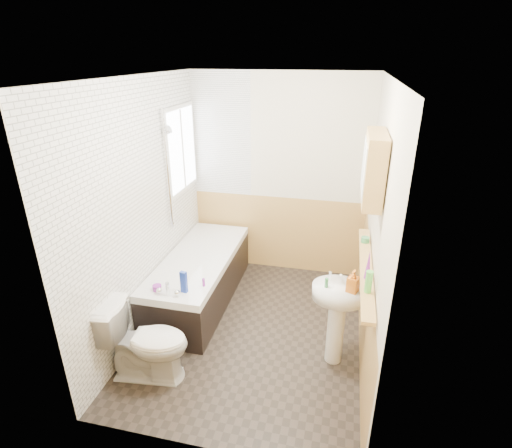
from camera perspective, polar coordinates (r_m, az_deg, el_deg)
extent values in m
plane|color=black|center=(4.33, -0.46, -14.89)|extent=(2.80, 2.80, 0.00)
plane|color=white|center=(3.41, -0.60, 20.28)|extent=(2.80, 2.80, 0.00)
cube|color=beige|center=(5.00, 3.26, 6.66)|extent=(2.20, 0.02, 2.50)
cube|color=beige|center=(2.51, -8.17, -11.77)|extent=(2.20, 0.02, 2.50)
cube|color=beige|center=(4.08, -15.88, 1.86)|extent=(0.02, 2.80, 2.50)
cube|color=beige|center=(3.62, 16.84, -1.03)|extent=(0.02, 2.80, 2.50)
cube|color=tan|center=(3.98, 15.25, -10.89)|extent=(0.01, 2.80, 1.00)
cube|color=tan|center=(3.02, -7.13, -23.28)|extent=(2.20, 0.01, 1.00)
cube|color=tan|center=(5.24, 3.03, -1.29)|extent=(2.20, 0.01, 1.00)
cube|color=white|center=(4.07, -15.61, 1.84)|extent=(0.01, 2.80, 2.50)
cube|color=white|center=(5.02, -5.04, 12.58)|extent=(0.75, 0.01, 1.50)
cube|color=white|center=(4.76, -10.58, 10.45)|extent=(0.03, 0.79, 0.99)
cube|color=white|center=(4.76, -10.44, 10.44)|extent=(0.01, 0.70, 0.90)
cube|color=white|center=(4.75, -10.43, 10.44)|extent=(0.01, 0.04, 0.90)
cube|color=black|center=(4.71, -8.00, -8.06)|extent=(0.70, 1.81, 0.49)
cube|color=white|center=(4.57, -8.20, -5.03)|extent=(0.70, 1.81, 0.08)
cube|color=white|center=(4.58, -8.19, -5.14)|extent=(0.56, 1.67, 0.04)
cylinder|color=silver|center=(3.88, -12.50, -9.06)|extent=(0.04, 0.04, 0.14)
sphere|color=silver|center=(3.94, -13.67, -9.23)|extent=(0.06, 0.06, 0.06)
sphere|color=silver|center=(3.87, -11.23, -9.63)|extent=(0.06, 0.06, 0.06)
cylinder|color=silver|center=(4.39, -12.54, 7.39)|extent=(0.02, 0.02, 1.31)
cylinder|color=silver|center=(4.59, -11.89, 0.15)|extent=(0.05, 0.05, 0.02)
cylinder|color=silver|center=(4.27, -13.26, 15.16)|extent=(0.05, 0.05, 0.02)
cylinder|color=silver|center=(4.27, -12.43, 13.01)|extent=(0.07, 0.09, 0.09)
imported|color=white|center=(3.74, -15.41, -15.91)|extent=(0.79, 0.50, 0.73)
cylinder|color=white|center=(3.86, 11.26, -14.77)|extent=(0.15, 0.15, 0.66)
ellipsoid|color=white|center=(3.62, 11.78, -9.54)|extent=(0.47, 0.38, 0.13)
cylinder|color=silver|center=(3.65, 10.53, -7.32)|extent=(0.03, 0.03, 0.08)
cylinder|color=silver|center=(3.65, 13.40, -7.57)|extent=(0.03, 0.03, 0.08)
cylinder|color=silver|center=(3.62, 11.99, -7.22)|extent=(0.02, 0.11, 0.09)
cube|color=tan|center=(3.49, 15.43, -6.04)|extent=(0.10, 1.55, 0.03)
cube|color=tan|center=(3.28, 16.51, 7.68)|extent=(0.15, 0.61, 0.55)
cube|color=silver|center=(3.13, 15.24, 7.11)|extent=(0.01, 0.23, 0.41)
cube|color=silver|center=(3.42, 15.14, 8.44)|extent=(0.01, 0.23, 0.41)
cylinder|color=#59C647|center=(3.10, 15.80, -7.94)|extent=(0.06, 0.06, 0.17)
cone|color=purple|center=(3.25, 15.77, -5.57)|extent=(0.06, 0.06, 0.25)
cylinder|color=#388447|center=(3.90, 15.34, -2.18)|extent=(0.09, 0.09, 0.05)
imported|color=orange|center=(3.52, 13.64, -8.68)|extent=(0.16, 0.22, 0.09)
cylinder|color=#388447|center=(3.53, 10.04, -8.26)|extent=(0.03, 0.03, 0.09)
cube|color=#19339E|center=(3.88, -10.28, -8.16)|extent=(0.07, 0.05, 0.22)
cylinder|color=purple|center=(4.01, -13.96, -8.83)|extent=(0.11, 0.11, 0.05)
cylinder|color=purple|center=(3.98, -7.49, -8.26)|extent=(0.04, 0.04, 0.08)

